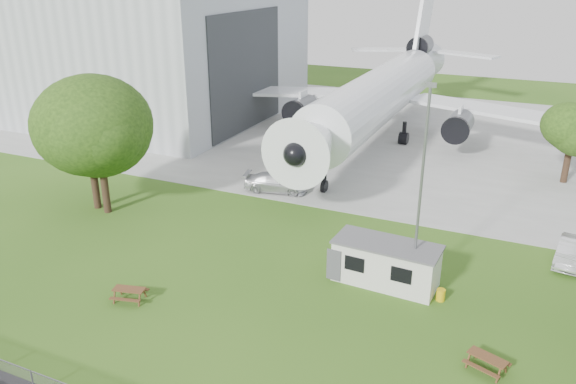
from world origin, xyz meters
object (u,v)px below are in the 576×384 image
at_px(hangar, 114,36).
at_px(picnic_east, 486,370).
at_px(site_cabin, 386,263).
at_px(picnic_west, 130,300).
at_px(airliner, 383,91).

distance_m(hangar, picnic_east, 62.89).
bearing_deg(site_cabin, picnic_west, -148.26).
relative_size(site_cabin, picnic_east, 3.79).
bearing_deg(airliner, picnic_east, -67.05).
bearing_deg(site_cabin, picnic_east, -41.88).
bearing_deg(airliner, picnic_west, -96.22).
distance_m(site_cabin, picnic_west, 14.97).
relative_size(airliner, picnic_east, 26.52).
distance_m(airliner, picnic_east, 38.86).
bearing_deg(picnic_west, site_cabin, 17.98).
relative_size(airliner, site_cabin, 7.00).
xyz_separation_m(airliner, picnic_east, (15.01, -35.45, -5.27)).
height_order(site_cabin, picnic_west, site_cabin).
height_order(hangar, picnic_west, hangar).
xyz_separation_m(airliner, picnic_west, (-4.09, -37.54, -5.27)).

